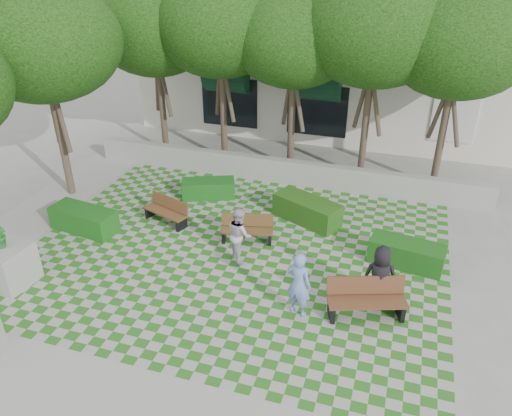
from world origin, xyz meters
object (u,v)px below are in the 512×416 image
(person_blue, at_px, (299,284))
(person_dark, at_px, (380,277))
(hedge_midleft, at_px, (208,189))
(person_white, at_px, (240,234))
(bench_east, at_px, (366,299))
(hedge_midright, at_px, (307,210))
(hedge_west, at_px, (84,219))
(hedge_east, at_px, (406,254))
(planter_back, at_px, (8,263))
(bench_mid, at_px, (247,229))
(bench_west, at_px, (167,211))

(person_blue, xyz_separation_m, person_dark, (1.83, 0.91, -0.02))
(hedge_midleft, distance_m, person_white, 4.07)
(bench_east, xyz_separation_m, hedge_midleft, (-6.07, 4.68, -0.16))
(hedge_midright, bearing_deg, hedge_west, -157.80)
(person_dark, bearing_deg, bench_east, 54.60)
(hedge_east, height_order, hedge_midleft, hedge_east)
(hedge_east, distance_m, person_dark, 2.18)
(hedge_midleft, bearing_deg, hedge_midright, -9.08)
(hedge_west, bearing_deg, hedge_midright, 22.20)
(hedge_east, bearing_deg, bench_east, -108.44)
(bench_east, xyz_separation_m, person_dark, (0.23, 0.48, 0.37))
(planter_back, relative_size, person_white, 1.14)
(person_blue, bearing_deg, hedge_midright, -64.71)
(hedge_east, height_order, hedge_midright, hedge_midright)
(bench_mid, relative_size, hedge_midright, 0.75)
(person_blue, distance_m, person_dark, 2.05)
(bench_east, height_order, hedge_midright, bench_east)
(hedge_midright, bearing_deg, person_white, -116.83)
(bench_west, distance_m, person_blue, 5.95)
(hedge_midleft, bearing_deg, bench_mid, -46.23)
(bench_mid, relative_size, person_dark, 0.97)
(bench_east, distance_m, hedge_midright, 4.72)
(hedge_midright, distance_m, person_white, 3.06)
(hedge_midleft, distance_m, planter_back, 6.99)
(person_blue, bearing_deg, planter_back, 24.04)
(bench_mid, xyz_separation_m, person_blue, (2.25, -2.78, 0.48))
(bench_mid, height_order, person_dark, person_dark)
(bench_mid, distance_m, planter_back, 6.64)
(planter_back, distance_m, person_dark, 9.66)
(hedge_east, xyz_separation_m, hedge_west, (-9.79, -1.12, 0.02))
(bench_mid, xyz_separation_m, bench_west, (-2.83, 0.27, 0.00))
(hedge_west, xyz_separation_m, person_dark, (9.18, -0.92, 0.48))
(hedge_midright, xyz_separation_m, person_blue, (0.77, -4.52, 0.49))
(planter_back, bearing_deg, person_white, 28.24)
(hedge_midleft, height_order, person_white, person_white)
(hedge_midleft, bearing_deg, person_dark, -33.64)
(bench_west, distance_m, person_white, 3.22)
(person_blue, bearing_deg, bench_west, -15.45)
(hedge_west, distance_m, person_blue, 7.59)
(bench_east, relative_size, hedge_midleft, 1.09)
(hedge_east, xyz_separation_m, person_blue, (-2.44, -2.95, 0.52))
(bench_west, height_order, person_white, person_white)
(person_blue, bearing_deg, person_dark, -137.86)
(bench_west, relative_size, person_blue, 0.95)
(hedge_west, bearing_deg, person_blue, -14.00)
(bench_mid, xyz_separation_m, hedge_midleft, (-2.23, 2.32, -0.08))
(hedge_west, bearing_deg, planter_back, -95.10)
(planter_back, bearing_deg, bench_mid, 36.10)
(bench_mid, distance_m, hedge_west, 5.19)
(bench_west, relative_size, hedge_east, 0.82)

